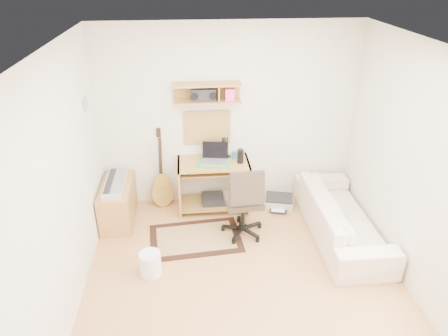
{
  "coord_description": "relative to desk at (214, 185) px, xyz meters",
  "views": [
    {
      "loc": [
        -0.56,
        -3.38,
        3.3
      ],
      "look_at": [
        -0.15,
        1.05,
        1.0
      ],
      "focal_mm": 32.89,
      "sensor_mm": 36.0,
      "label": 1
    }
  ],
  "objects": [
    {
      "name": "floor",
      "position": [
        0.24,
        -1.73,
        -0.38
      ],
      "size": [
        3.6,
        4.0,
        0.01
      ],
      "primitive_type": "cube",
      "color": "tan",
      "rests_on": "ground"
    },
    {
      "name": "ceiling",
      "position": [
        0.24,
        -1.73,
        2.23
      ],
      "size": [
        3.6,
        4.0,
        0.01
      ],
      "primitive_type": "cube",
      "color": "white",
      "rests_on": "ground"
    },
    {
      "name": "back_wall",
      "position": [
        0.24,
        0.28,
        0.93
      ],
      "size": [
        3.6,
        0.01,
        2.6
      ],
      "primitive_type": "cube",
      "color": "silver",
      "rests_on": "ground"
    },
    {
      "name": "left_wall",
      "position": [
        -1.57,
        -1.73,
        0.93
      ],
      "size": [
        0.01,
        4.0,
        2.6
      ],
      "primitive_type": "cube",
      "color": "silver",
      "rests_on": "ground"
    },
    {
      "name": "right_wall",
      "position": [
        2.04,
        -1.73,
        0.93
      ],
      "size": [
        0.01,
        4.0,
        2.6
      ],
      "primitive_type": "cube",
      "color": "silver",
      "rests_on": "ground"
    },
    {
      "name": "wall_shelf",
      "position": [
        -0.06,
        0.15,
        1.32
      ],
      "size": [
        0.9,
        0.25,
        0.26
      ],
      "primitive_type": "cube",
      "color": "#BB8342",
      "rests_on": "back_wall"
    },
    {
      "name": "cork_board",
      "position": [
        -0.06,
        0.25,
        0.79
      ],
      "size": [
        0.64,
        0.03,
        0.49
      ],
      "primitive_type": "cube",
      "color": "tan",
      "rests_on": "back_wall"
    },
    {
      "name": "wall_photo",
      "position": [
        -1.55,
        -0.23,
        1.34
      ],
      "size": [
        0.02,
        0.2,
        0.15
      ],
      "primitive_type": "cube",
      "color": "#4C8CBF",
      "rests_on": "left_wall"
    },
    {
      "name": "desk",
      "position": [
        0.0,
        0.0,
        0.0
      ],
      "size": [
        1.0,
        0.55,
        0.75
      ],
      "primitive_type": null,
      "color": "#BB8342",
      "rests_on": "floor"
    },
    {
      "name": "laptop",
      "position": [
        0.01,
        -0.02,
        0.51
      ],
      "size": [
        0.4,
        0.4,
        0.26
      ],
      "primitive_type": null,
      "rotation": [
        0.0,
        0.0,
        -0.17
      ],
      "color": "silver",
      "rests_on": "desk"
    },
    {
      "name": "speaker",
      "position": [
        0.37,
        -0.05,
        0.47
      ],
      "size": [
        0.09,
        0.09,
        0.2
      ],
      "primitive_type": "cylinder",
      "color": "black",
      "rests_on": "desk"
    },
    {
      "name": "desk_lamp",
      "position": [
        0.21,
        0.14,
        0.54
      ],
      "size": [
        0.11,
        0.11,
        0.32
      ],
      "primitive_type": null,
      "color": "black",
      "rests_on": "desk"
    },
    {
      "name": "pencil_cup",
      "position": [
        0.3,
        0.1,
        0.43
      ],
      "size": [
        0.07,
        0.07,
        0.11
      ],
      "primitive_type": "cylinder",
      "color": "#3764A5",
      "rests_on": "desk"
    },
    {
      "name": "boombox",
      "position": [
        -0.11,
        0.15,
        1.3
      ],
      "size": [
        0.32,
        0.15,
        0.17
      ],
      "primitive_type": "cube",
      "color": "black",
      "rests_on": "wall_shelf"
    },
    {
      "name": "rug",
      "position": [
        -0.29,
        -0.73,
        -0.37
      ],
      "size": [
        1.24,
        0.88,
        0.02
      ],
      "primitive_type": "cube",
      "rotation": [
        0.0,
        0.0,
        0.09
      ],
      "color": "tan",
      "rests_on": "floor"
    },
    {
      "name": "task_chair",
      "position": [
        0.34,
        -0.66,
        0.14
      ],
      "size": [
        0.56,
        0.56,
        1.04
      ],
      "primitive_type": null,
      "rotation": [
        0.0,
        0.0,
        0.06
      ],
      "color": "#33281E",
      "rests_on": "floor"
    },
    {
      "name": "cabinet",
      "position": [
        -1.34,
        -0.18,
        -0.1
      ],
      "size": [
        0.4,
        0.9,
        0.55
      ],
      "primitive_type": "cube",
      "color": "#BB8342",
      "rests_on": "floor"
    },
    {
      "name": "music_keyboard",
      "position": [
        -1.34,
        -0.18,
        0.21
      ],
      "size": [
        0.25,
        0.8,
        0.07
      ],
      "primitive_type": "cube",
      "color": "#B2B5BA",
      "rests_on": "cabinet"
    },
    {
      "name": "guitar",
      "position": [
        -0.75,
        0.13,
        0.22
      ],
      "size": [
        0.36,
        0.28,
        1.2
      ],
      "primitive_type": null,
      "rotation": [
        0.0,
        0.0,
        0.29
      ],
      "color": "#B28836",
      "rests_on": "floor"
    },
    {
      "name": "waste_basket",
      "position": [
        -0.83,
        -1.35,
        -0.23
      ],
      "size": [
        0.28,
        0.28,
        0.3
      ],
      "primitive_type": "cylinder",
      "rotation": [
        0.0,
        0.0,
        0.12
      ],
      "color": "white",
      "rests_on": "floor"
    },
    {
      "name": "printer",
      "position": [
        0.96,
        -0.05,
        -0.29
      ],
      "size": [
        0.47,
        0.41,
        0.15
      ],
      "primitive_type": "cube",
      "rotation": [
        0.0,
        0.0,
        -0.25
      ],
      "color": "#A5A8AA",
      "rests_on": "floor"
    },
    {
      "name": "sofa",
      "position": [
        1.62,
        -0.81,
        0.01
      ],
      "size": [
        0.57,
        1.96,
        0.77
      ],
      "primitive_type": "imported",
      "rotation": [
        0.0,
        0.0,
        1.57
      ],
      "color": "beige",
      "rests_on": "floor"
    }
  ]
}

